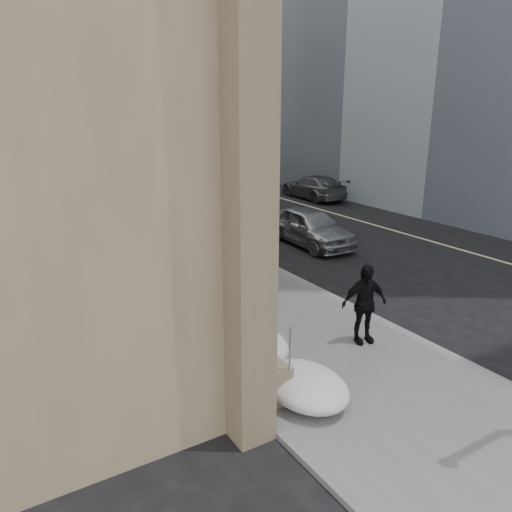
{
  "coord_description": "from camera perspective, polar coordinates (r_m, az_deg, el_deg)",
  "views": [
    {
      "loc": [
        -6.76,
        -8.87,
        5.83
      ],
      "look_at": [
        0.11,
        2.36,
        1.7
      ],
      "focal_mm": 35.0,
      "sensor_mm": 36.0,
      "label": 1
    }
  ],
  "objects": [
    {
      "name": "ground",
      "position": [
        12.59,
        5.28,
        -10.27
      ],
      "size": [
        140.0,
        140.0,
        0.0
      ],
      "primitive_type": "plane",
      "color": "black",
      "rests_on": "ground"
    },
    {
      "name": "sidewalk",
      "position": [
        20.86,
        -11.27,
        1.01
      ],
      "size": [
        5.0,
        80.0,
        0.12
      ],
      "primitive_type": "cube",
      "color": "#5A5A5D",
      "rests_on": "ground"
    },
    {
      "name": "curb",
      "position": [
        21.85,
        -4.83,
        2.04
      ],
      "size": [
        0.24,
        80.0,
        0.12
      ],
      "primitive_type": "cube",
      "color": "slate",
      "rests_on": "ground"
    },
    {
      "name": "lane_line",
      "position": [
        26.23,
        10.76,
        4.28
      ],
      "size": [
        0.15,
        70.0,
        0.01
      ],
      "primitive_type": "cube",
      "color": "#BFB78C",
      "rests_on": "ground"
    },
    {
      "name": "far_podium",
      "position": [
        29.43,
        18.35,
        9.07
      ],
      "size": [
        2.0,
        80.0,
        4.0
      ],
      "primitive_type": "cube",
      "color": "#76654C",
      "rests_on": "ground"
    },
    {
      "name": "bg_building_mid",
      "position": [
        70.18,
        -24.39,
        22.68
      ],
      "size": [
        30.0,
        12.0,
        28.0
      ],
      "primitive_type": "cube",
      "color": "slate",
      "rests_on": "ground"
    },
    {
      "name": "streetlight_mid",
      "position": [
        24.8,
        -9.16,
        14.31
      ],
      "size": [
        1.71,
        0.24,
        8.0
      ],
      "color": "#2D2D30",
      "rests_on": "ground"
    },
    {
      "name": "streetlight_far",
      "position": [
        43.93,
        -19.61,
        14.82
      ],
      "size": [
        1.71,
        0.24,
        8.0
      ],
      "color": "#2D2D30",
      "rests_on": "ground"
    },
    {
      "name": "traffic_signal",
      "position": [
        32.16,
        -15.9,
        13.52
      ],
      "size": [
        4.1,
        0.22,
        6.0
      ],
      "color": "#2D2D30",
      "rests_on": "ground"
    },
    {
      "name": "snow_bank",
      "position": [
        18.59,
        -13.38,
        0.17
      ],
      "size": [
        1.7,
        18.1,
        0.76
      ],
      "color": "silver",
      "rests_on": "sidewalk"
    },
    {
      "name": "mounted_horse_left",
      "position": [
        12.39,
        -5.62,
        -4.62
      ],
      "size": [
        1.35,
        2.51,
        2.68
      ],
      "rotation": [
        0.0,
        0.0,
        3.04
      ],
      "color": "#4B2216",
      "rests_on": "sidewalk"
    },
    {
      "name": "mounted_horse_right",
      "position": [
        17.36,
        -4.42,
        1.81
      ],
      "size": [
        1.79,
        1.94,
        2.59
      ],
      "rotation": [
        0.0,
        0.0,
        2.94
      ],
      "color": "#4A2115",
      "rests_on": "sidewalk"
    },
    {
      "name": "pedestrian",
      "position": [
        12.39,
        12.25,
        -5.36
      ],
      "size": [
        1.25,
        0.77,
        2.0
      ],
      "primitive_type": "imported",
      "rotation": [
        0.0,
        0.0,
        -0.25
      ],
      "color": "black",
      "rests_on": "sidewalk"
    },
    {
      "name": "car_silver",
      "position": [
        20.94,
        6.19,
        3.37
      ],
      "size": [
        2.02,
        4.67,
        1.57
      ],
      "primitive_type": "imported",
      "rotation": [
        0.0,
        0.0,
        -0.04
      ],
      "color": "#9A9DA1",
      "rests_on": "ground"
    },
    {
      "name": "car_grey",
      "position": [
        31.11,
        6.57,
        7.85
      ],
      "size": [
        2.2,
        5.03,
        1.44
      ],
      "primitive_type": "imported",
      "rotation": [
        0.0,
        0.0,
        3.1
      ],
      "color": "#505357",
      "rests_on": "ground"
    }
  ]
}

